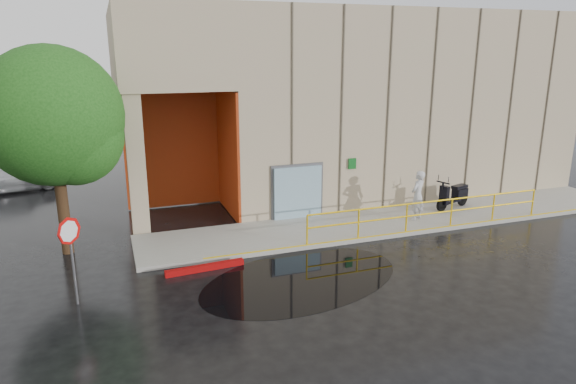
% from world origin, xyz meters
% --- Properties ---
extents(ground, '(120.00, 120.00, 0.00)m').
position_xyz_m(ground, '(0.00, 0.00, 0.00)').
color(ground, black).
rests_on(ground, ground).
extents(sidewalk, '(20.00, 3.00, 0.15)m').
position_xyz_m(sidewalk, '(4.00, 4.50, 0.07)').
color(sidewalk, gray).
rests_on(sidewalk, ground).
extents(building, '(20.00, 10.17, 8.00)m').
position_xyz_m(building, '(5.10, 10.98, 4.21)').
color(building, tan).
rests_on(building, ground).
extents(guardrail, '(9.56, 0.06, 1.03)m').
position_xyz_m(guardrail, '(4.25, 3.15, 0.68)').
color(guardrail, yellow).
rests_on(guardrail, sidewalk).
extents(person, '(0.82, 0.73, 1.89)m').
position_xyz_m(person, '(4.40, 4.17, 1.10)').
color(person, '#BABABF').
rests_on(person, sidewalk).
extents(scooter, '(1.94, 1.11, 1.46)m').
position_xyz_m(scooter, '(6.60, 4.91, 0.99)').
color(scooter, black).
rests_on(scooter, sidewalk).
extents(stop_sign, '(0.52, 0.55, 2.39)m').
position_xyz_m(stop_sign, '(-7.58, 1.49, 1.75)').
color(stop_sign, '#5C5C61').
rests_on(stop_sign, ground).
extents(red_curb, '(2.41, 0.37, 0.18)m').
position_xyz_m(red_curb, '(-4.05, 2.50, 0.09)').
color(red_curb, '#910606').
rests_on(red_curb, ground).
extents(puddle, '(7.07, 5.38, 0.01)m').
position_xyz_m(puddle, '(-1.53, 0.96, 0.00)').
color(puddle, black).
rests_on(puddle, ground).
extents(car_c, '(4.47, 2.51, 1.22)m').
position_xyz_m(car_c, '(-10.71, 14.58, 0.61)').
color(car_c, silver).
rests_on(car_c, ground).
extents(tree_near, '(4.28, 4.28, 6.60)m').
position_xyz_m(tree_near, '(-7.85, 5.35, 4.28)').
color(tree_near, black).
rests_on(tree_near, ground).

